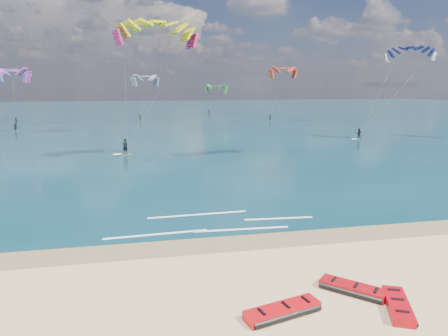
# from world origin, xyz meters

# --- Properties ---
(ground) EXTENTS (320.00, 320.00, 0.00)m
(ground) POSITION_xyz_m (0.00, 40.00, 0.00)
(ground) COLOR tan
(ground) RESTS_ON ground
(wet_sand_strip) EXTENTS (320.00, 2.40, 0.01)m
(wet_sand_strip) POSITION_xyz_m (0.00, 3.00, 0.00)
(wet_sand_strip) COLOR brown
(wet_sand_strip) RESTS_ON ground
(sea) EXTENTS (320.00, 200.00, 0.04)m
(sea) POSITION_xyz_m (0.00, 104.00, 0.02)
(sea) COLOR #0A323B
(sea) RESTS_ON ground
(packed_kite_left) EXTENTS (3.45, 1.94, 0.42)m
(packed_kite_left) POSITION_xyz_m (1.41, -4.22, 0.00)
(packed_kite_left) COLOR red
(packed_kite_left) RESTS_ON ground
(packed_kite_mid) EXTENTS (2.85, 2.81, 0.41)m
(packed_kite_mid) POSITION_xyz_m (4.85, -3.19, 0.00)
(packed_kite_mid) COLOR #B00C11
(packed_kite_mid) RESTS_ON ground
(packed_kite_right) EXTENTS (2.14, 2.94, 0.43)m
(packed_kite_right) POSITION_xyz_m (5.90, -4.75, 0.00)
(packed_kite_right) COLOR #BD0810
(packed_kite_right) RESTS_ON ground
(kitesurfer_main) EXTENTS (11.78, 8.39, 16.68)m
(kitesurfer_main) POSITION_xyz_m (-3.75, 30.08, 8.62)
(kitesurfer_main) COLOR #B2C917
(kitesurfer_main) RESTS_ON sea
(kitesurfer_far) EXTENTS (11.25, 6.66, 15.23)m
(kitesurfer_far) POSITION_xyz_m (32.79, 38.74, 7.97)
(kitesurfer_far) COLOR #A6C11D
(kitesurfer_far) RESTS_ON sea
(shoreline_foam) EXTENTS (13.11, 3.74, 0.01)m
(shoreline_foam) POSITION_xyz_m (0.62, 6.12, 0.04)
(shoreline_foam) COLOR white
(shoreline_foam) RESTS_ON ground
(distant_kites) EXTENTS (79.11, 38.34, 12.13)m
(distant_kites) POSITION_xyz_m (-11.25, 77.10, 5.50)
(distant_kites) COLOR #7185F1
(distant_kites) RESTS_ON ground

